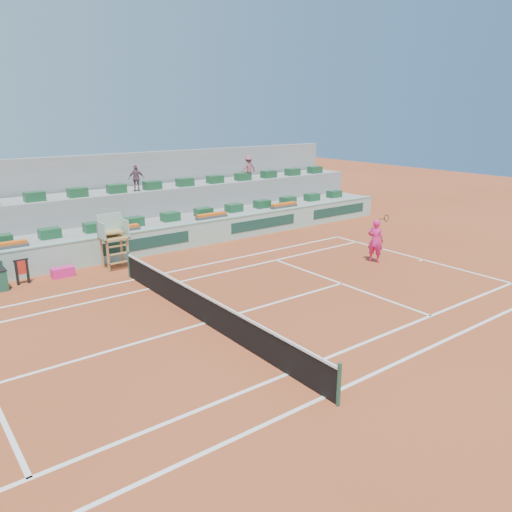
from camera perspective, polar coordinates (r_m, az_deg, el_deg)
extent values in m
plane|color=#923B1C|center=(16.49, -5.86, -7.66)|extent=(90.00, 90.00, 0.00)
cube|color=gray|center=(25.60, -18.57, 1.71)|extent=(36.00, 4.00, 1.20)
cube|color=gray|center=(26.94, -19.83, 3.82)|extent=(36.00, 2.40, 2.60)
cube|color=gray|center=(28.29, -21.02, 6.12)|extent=(36.00, 0.40, 4.40)
cube|color=#E91E7D|center=(22.27, -21.20, -1.73)|extent=(0.91, 0.40, 0.40)
imported|color=#6E4957|center=(26.96, -13.51, 8.63)|extent=(0.86, 0.52, 1.37)
imported|color=#954A54|center=(30.59, -0.85, 10.02)|extent=(0.98, 0.61, 1.46)
cube|color=white|center=(24.44, 18.59, -0.41)|extent=(0.12, 10.97, 0.01)
cube|color=white|center=(12.65, 7.80, -15.67)|extent=(23.77, 0.12, 0.01)
cube|color=white|center=(21.07, -13.72, -2.63)|extent=(23.77, 0.12, 0.01)
cube|color=white|center=(13.50, 3.59, -13.32)|extent=(23.77, 0.12, 0.01)
cube|color=white|center=(19.88, -12.11, -3.67)|extent=(23.77, 0.12, 0.01)
cube|color=white|center=(20.30, 9.73, -3.12)|extent=(0.12, 8.23, 0.01)
cube|color=white|center=(16.48, -5.86, -7.64)|extent=(12.80, 0.12, 0.01)
cube|color=white|center=(24.32, 18.38, -0.47)|extent=(0.30, 0.12, 0.01)
cube|color=black|center=(16.31, -5.91, -6.18)|extent=(0.03, 11.87, 0.92)
cube|color=white|center=(16.12, -5.96, -4.55)|extent=(0.06, 11.87, 0.07)
cylinder|color=#1F4833|center=(12.10, 9.45, -14.31)|extent=(0.10, 0.10, 1.10)
cylinder|color=#1F4833|center=(21.30, -14.31, -0.93)|extent=(0.10, 0.10, 1.10)
cube|color=#96BDAB|center=(23.59, -16.80, 0.67)|extent=(36.00, 0.30, 1.20)
cube|color=#7DA894|center=(23.43, -16.92, 2.15)|extent=(36.00, 0.34, 0.06)
cube|color=#163D33|center=(24.16, -12.26, 1.49)|extent=(4.40, 0.02, 0.56)
cube|color=#163D33|center=(27.74, 0.91, 3.75)|extent=(4.40, 0.02, 0.56)
cube|color=#163D33|center=(31.72, 9.50, 5.12)|extent=(4.40, 0.02, 0.56)
cube|color=#A2763D|center=(22.10, -16.55, -0.14)|extent=(0.08, 0.08, 1.35)
cube|color=#A2763D|center=(22.42, -14.41, 0.26)|extent=(0.08, 0.08, 1.35)
cube|color=#A2763D|center=(22.74, -17.19, 0.26)|extent=(0.08, 0.08, 1.35)
cube|color=#A2763D|center=(23.04, -15.10, 0.64)|extent=(0.08, 0.08, 1.35)
cube|color=#A2763D|center=(22.39, -15.95, 2.02)|extent=(1.10, 0.90, 0.08)
cube|color=#96BDAB|center=(22.63, -16.41, 3.45)|extent=(1.10, 0.08, 1.00)
cube|color=#96BDAB|center=(22.14, -17.27, 2.71)|extent=(0.06, 0.90, 0.80)
cube|color=#96BDAB|center=(22.50, -14.80, 3.11)|extent=(0.06, 0.90, 0.80)
cube|color=#A2763D|center=(22.43, -16.09, 2.66)|extent=(0.80, 0.60, 0.08)
cube|color=#A2763D|center=(22.35, -15.41, -0.74)|extent=(0.90, 0.08, 0.06)
cube|color=#A2763D|center=(22.24, -15.49, 0.25)|extent=(0.90, 0.08, 0.06)
cube|color=#A2763D|center=(22.15, -15.56, 1.12)|extent=(0.90, 0.08, 0.06)
cube|color=#1A4E2B|center=(23.63, -27.17, 1.63)|extent=(0.90, 0.60, 0.44)
cube|color=#1A4E2B|center=(24.03, -22.52, 2.42)|extent=(0.90, 0.60, 0.44)
cube|color=#1A4E2B|center=(24.59, -18.04, 3.15)|extent=(0.90, 0.60, 0.44)
cube|color=#1A4E2B|center=(25.29, -13.79, 3.84)|extent=(0.90, 0.60, 0.44)
cube|color=#1A4E2B|center=(26.12, -9.77, 4.46)|extent=(0.90, 0.60, 0.44)
cube|color=#1A4E2B|center=(27.08, -6.02, 5.02)|extent=(0.90, 0.60, 0.44)
cube|color=#1A4E2B|center=(28.15, -2.53, 5.52)|extent=(0.90, 0.60, 0.44)
cube|color=#1A4E2B|center=(29.32, 0.69, 5.97)|extent=(0.90, 0.60, 0.44)
cube|color=#1A4E2B|center=(30.57, 3.67, 6.37)|extent=(0.90, 0.60, 0.44)
cube|color=#1A4E2B|center=(31.90, 6.41, 6.71)|extent=(0.90, 0.60, 0.44)
cube|color=#1A4E2B|center=(33.29, 8.93, 7.02)|extent=(0.90, 0.60, 0.44)
cube|color=#1A4E2B|center=(25.59, -24.00, 6.24)|extent=(0.90, 0.60, 0.44)
cube|color=#1A4E2B|center=(26.11, -19.74, 6.86)|extent=(0.90, 0.60, 0.44)
cube|color=#1A4E2B|center=(26.77, -15.65, 7.42)|extent=(0.90, 0.60, 0.44)
cube|color=#1A4E2B|center=(27.56, -11.78, 7.92)|extent=(0.90, 0.60, 0.44)
cube|color=#1A4E2B|center=(28.47, -8.12, 8.36)|extent=(0.90, 0.60, 0.44)
cube|color=#1A4E2B|center=(29.49, -4.70, 8.73)|extent=(0.90, 0.60, 0.44)
cube|color=#1A4E2B|center=(30.61, -1.51, 9.06)|extent=(0.90, 0.60, 0.44)
cube|color=#1A4E2B|center=(31.81, 1.45, 9.33)|extent=(0.90, 0.60, 0.44)
cube|color=#1A4E2B|center=(33.09, 4.19, 9.56)|extent=(0.90, 0.60, 0.44)
cube|color=#1A4E2B|center=(34.44, 6.73, 9.76)|extent=(0.90, 0.60, 0.44)
cube|color=#484848|center=(22.90, -26.74, 0.90)|extent=(1.80, 0.36, 0.16)
cube|color=#E45813|center=(22.86, -26.79, 1.24)|extent=(1.70, 0.32, 0.12)
cube|color=#484848|center=(24.22, -15.15, 2.86)|extent=(1.80, 0.36, 0.16)
cube|color=#E45813|center=(24.19, -15.18, 3.18)|extent=(1.70, 0.32, 0.12)
cube|color=#484848|center=(26.44, -5.10, 4.46)|extent=(1.80, 0.36, 0.16)
cube|color=#E45813|center=(26.42, -5.11, 4.76)|extent=(1.70, 0.32, 0.12)
cube|color=#484848|center=(29.36, 3.21, 5.68)|extent=(1.80, 0.36, 0.16)
cube|color=#E45813|center=(29.33, 3.21, 5.95)|extent=(1.70, 0.32, 0.12)
cube|color=black|center=(21.85, -25.66, -1.77)|extent=(0.09, 0.09, 1.00)
cube|color=black|center=(21.93, -24.65, -1.58)|extent=(0.09, 0.09, 1.00)
cube|color=black|center=(21.75, -25.31, -0.42)|extent=(0.57, 0.08, 0.06)
cube|color=red|center=(21.81, -25.21, -1.19)|extent=(0.42, 0.04, 0.56)
imported|color=#E91E7D|center=(23.28, 13.48, 1.72)|extent=(0.71, 0.85, 1.98)
cylinder|color=black|center=(22.87, 14.23, 4.13)|extent=(0.03, 0.35, 0.09)
torus|color=black|center=(22.72, 14.68, 4.20)|extent=(0.31, 0.08, 0.31)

